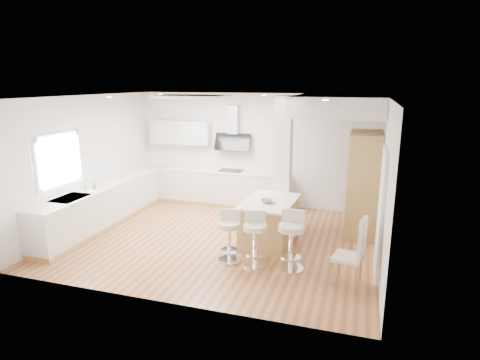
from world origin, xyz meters
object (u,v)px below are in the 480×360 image
at_px(bar_stool_b, 255,236).
at_px(dining_chair, 355,250).
at_px(bar_stool_c, 291,237).
at_px(bar_stool_a, 229,233).
at_px(peninsula, 269,221).

height_order(bar_stool_b, dining_chair, dining_chair).
distance_m(bar_stool_c, dining_chair, 1.06).
height_order(bar_stool_a, dining_chair, dining_chair).
height_order(bar_stool_a, bar_stool_b, bar_stool_b).
bearing_deg(bar_stool_c, bar_stool_a, -179.83).
xyz_separation_m(bar_stool_a, bar_stool_b, (0.47, -0.03, 0.02)).
distance_m(peninsula, dining_chair, 2.09).
xyz_separation_m(peninsula, bar_stool_b, (-0.01, -1.04, 0.10)).
distance_m(bar_stool_a, bar_stool_c, 1.09).
bearing_deg(bar_stool_c, peninsula, 121.14).
distance_m(peninsula, bar_stool_c, 1.18).
bearing_deg(dining_chair, bar_stool_c, 175.24).
relative_size(peninsula, dining_chair, 1.32).
height_order(peninsula, bar_stool_c, bar_stool_c).
bearing_deg(bar_stool_c, bar_stool_b, -176.65).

